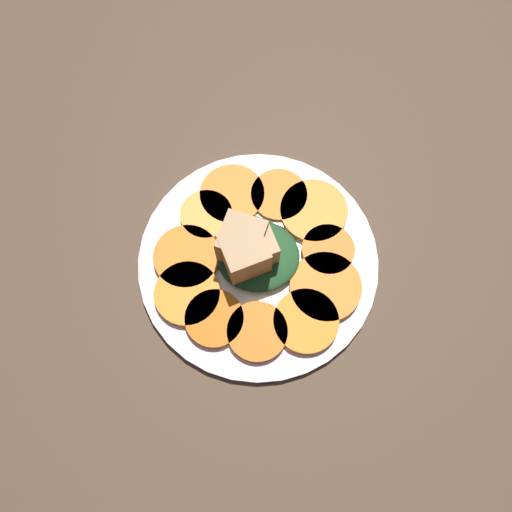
{
  "coord_description": "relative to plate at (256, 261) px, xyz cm",
  "views": [
    {
      "loc": [
        -0.25,
        18.6,
        57.16
      ],
      "look_at": [
        0.0,
        0.0,
        4.1
      ],
      "focal_mm": 35.0,
      "sensor_mm": 36.0,
      "label": 1
    }
  ],
  "objects": [
    {
      "name": "carrot_slice_7",
      "position": [
        -5.29,
        7.27,
        1.04
      ],
      "size": [
        7.17,
        7.17,
        0.91
      ],
      "primitive_type": "cylinder",
      "color": "orange",
      "rests_on": "plate"
    },
    {
      "name": "plate",
      "position": [
        0.0,
        0.0,
        0.0
      ],
      "size": [
        27.64,
        27.64,
        1.05
      ],
      "color": "silver",
      "rests_on": "table_slab"
    },
    {
      "name": "carrot_slice_10",
      "position": [
        -6.47,
        -5.88,
        1.04
      ],
      "size": [
        7.97,
        7.97,
        0.91
      ],
      "primitive_type": "cylinder",
      "color": "orange",
      "rests_on": "plate"
    },
    {
      "name": "carrot_slice_2",
      "position": [
        6.14,
        -5.21,
        1.04
      ],
      "size": [
        6.12,
        6.12,
        0.91
      ],
      "primitive_type": "cylinder",
      "color": "#F99439",
      "rests_on": "plate"
    },
    {
      "name": "carrot_slice_6",
      "position": [
        -0.08,
        8.49,
        1.04
      ],
      "size": [
        6.6,
        6.6,
        0.91
      ],
      "primitive_type": "cylinder",
      "color": "orange",
      "rests_on": "plate"
    },
    {
      "name": "center_pile",
      "position": [
        0.79,
        0.07,
        3.44
      ],
      "size": [
        9.41,
        8.47,
        6.51
      ],
      "color": "#1E4723",
      "rests_on": "plate"
    },
    {
      "name": "carrot_slice_4",
      "position": [
        7.82,
        4.35,
        1.04
      ],
      "size": [
        7.33,
        7.33,
        0.91
      ],
      "primitive_type": "cylinder",
      "color": "orange",
      "rests_on": "plate"
    },
    {
      "name": "carrot_slice_5",
      "position": [
        4.7,
        7.11,
        1.04
      ],
      "size": [
        6.44,
        6.44,
        0.91
      ],
      "primitive_type": "cylinder",
      "color": "#D45E12",
      "rests_on": "plate"
    },
    {
      "name": "carrot_slice_0",
      "position": [
        -2.38,
        -7.88,
        1.04
      ],
      "size": [
        6.71,
        6.71,
        0.91
      ],
      "primitive_type": "cylinder",
      "color": "orange",
      "rests_on": "plate"
    },
    {
      "name": "carrot_slice_9",
      "position": [
        -7.98,
        -1.03,
        1.04
      ],
      "size": [
        6.07,
        6.07,
        0.91
      ],
      "primitive_type": "cylinder",
      "color": "orange",
      "rests_on": "plate"
    },
    {
      "name": "carrot_slice_3",
      "position": [
        8.14,
        0.06,
        1.04
      ],
      "size": [
        7.54,
        7.54,
        0.91
      ],
      "primitive_type": "cylinder",
      "color": "orange",
      "rests_on": "plate"
    },
    {
      "name": "table_slab",
      "position": [
        0.0,
        0.0,
        -1.52
      ],
      "size": [
        120.0,
        120.0,
        2.0
      ],
      "primitive_type": "cube",
      "color": "#4C3828",
      "rests_on": "ground"
    },
    {
      "name": "carrot_slice_1",
      "position": [
        3.19,
        -7.91,
        1.04
      ],
      "size": [
        7.7,
        7.7,
        0.91
      ],
      "primitive_type": "cylinder",
      "color": "orange",
      "rests_on": "plate"
    },
    {
      "name": "carrot_slice_8",
      "position": [
        -7.55,
        3.36,
        1.04
      ],
      "size": [
        8.04,
        8.04,
        0.91
      ],
      "primitive_type": "cylinder",
      "color": "orange",
      "rests_on": "plate"
    },
    {
      "name": "fork",
      "position": [
        -1.63,
        -5.0,
        0.78
      ],
      "size": [
        16.79,
        8.64,
        0.4
      ],
      "rotation": [
        0.0,
        0.0,
        -0.41
      ],
      "color": "silver",
      "rests_on": "plate"
    }
  ]
}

